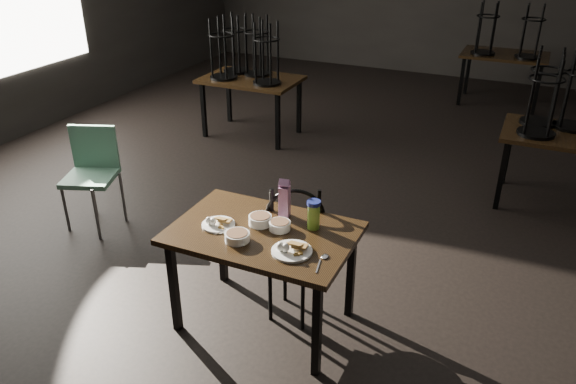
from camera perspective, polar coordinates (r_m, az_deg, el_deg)
The scene contains 14 objects.
main_table at distance 3.73m, azimuth -2.55°, elevation -4.98°, with size 1.20×0.80×0.75m.
plate_left at distance 3.76m, azimuth -7.14°, elevation -3.13°, with size 0.22×0.22×0.07m.
plate_right at distance 3.45m, azimuth 0.34°, elevation -5.83°, with size 0.25×0.25×0.08m.
bowl_near at distance 3.75m, azimuth -2.85°, elevation -2.82°, with size 0.16×0.16×0.06m.
bowl_far at distance 3.68m, azimuth -0.85°, elevation -3.39°, with size 0.14×0.14×0.06m.
bowl_big at distance 3.58m, azimuth -5.19°, elevation -4.51°, with size 0.16×0.16×0.06m.
juice_carton at distance 3.79m, azimuth -0.37°, elevation -0.74°, with size 0.08×0.08×0.28m.
water_bottle at distance 3.67m, azimuth 2.61°, elevation -2.27°, with size 0.10×0.10×0.20m.
spoon at distance 3.41m, azimuth 3.67°, elevation -6.69°, with size 0.05×0.21×0.01m.
bentwood_chair at distance 3.92m, azimuth 0.64°, elevation -5.33°, with size 0.49×0.48×0.92m.
school_chair at distance 5.34m, azimuth -19.28°, elevation 2.31°, with size 0.55×0.55×0.92m.
bg_table_left at distance 7.15m, azimuth -4.00°, elevation 11.91°, with size 1.20×0.80×1.48m.
bg_table_right at distance 5.89m, azimuth 26.60°, elevation 5.80°, with size 1.20×0.80×1.48m.
bg_table_far at distance 8.94m, azimuth 21.18°, elevation 12.93°, with size 1.20×0.80×1.48m.
Camera 1 is at (0.96, -4.06, 2.64)m, focal length 35.00 mm.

